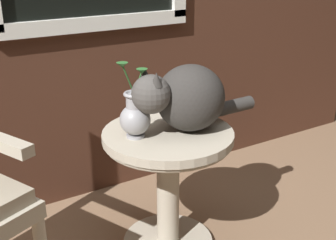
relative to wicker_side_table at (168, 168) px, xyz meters
name	(u,v)px	position (x,y,z in m)	size (l,w,h in m)	color
wicker_side_table	(168,168)	(0.00, 0.00, 0.00)	(0.54, 0.54, 0.56)	#B2A893
cat	(186,97)	(0.07, -0.02, 0.31)	(0.59, 0.28, 0.28)	#33302D
pewter_vase_with_ivy	(135,115)	(-0.14, 0.02, 0.26)	(0.14, 0.12, 0.31)	#99999E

